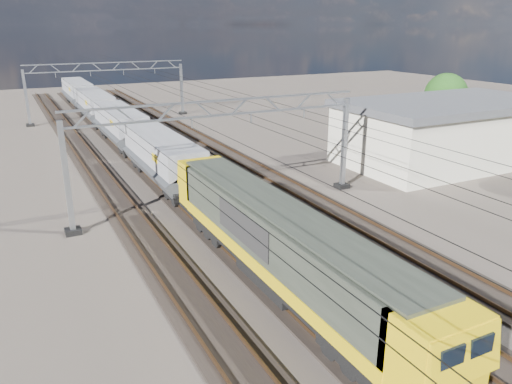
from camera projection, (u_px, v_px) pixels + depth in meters
name	position (u px, v px, depth m)	size (l,w,h in m)	color
ground	(251.00, 229.00, 29.54)	(160.00, 160.00, 0.00)	black
track_outer_west	(152.00, 247.00, 26.95)	(2.60, 140.00, 0.30)	black
track_loco	(220.00, 234.00, 28.66)	(2.60, 140.00, 0.30)	black
track_inner_east	(280.00, 222.00, 30.38)	(2.60, 140.00, 0.30)	black
track_outer_east	(334.00, 211.00, 32.09)	(2.60, 140.00, 0.30)	black
catenary_gantry_mid	(223.00, 150.00, 31.68)	(19.90, 0.90, 7.11)	#999FA7
catenary_gantry_far	(109.00, 89.00, 62.11)	(19.90, 0.90, 7.11)	#999FA7
overhead_wires	(200.00, 112.00, 34.47)	(12.03, 140.00, 0.53)	black
locomotive	(279.00, 242.00, 22.13)	(2.76, 21.10, 3.62)	black
hopper_wagon_lead	(163.00, 155.00, 37.12)	(3.38, 13.00, 3.25)	black
hopper_wagon_mid	(120.00, 123.00, 49.12)	(3.38, 13.00, 3.25)	black
hopper_wagon_third	(95.00, 104.00, 61.12)	(3.38, 13.00, 3.25)	black
hopper_wagon_fourth	(77.00, 91.00, 73.13)	(3.38, 13.00, 3.25)	black
industrial_shed	(448.00, 131.00, 43.18)	(18.60, 10.60, 5.40)	silver
tree_far	(449.00, 96.00, 52.84)	(5.02, 4.62, 6.69)	#342717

